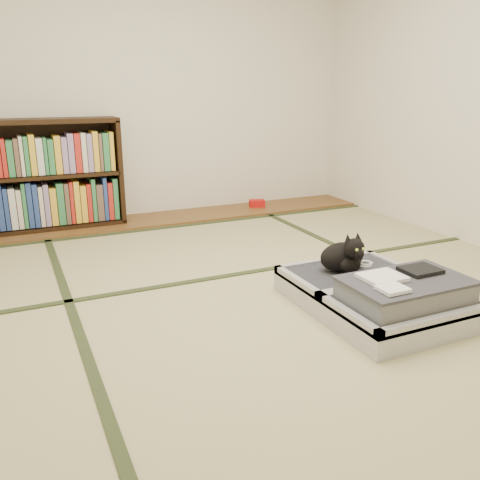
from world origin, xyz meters
name	(u,v)px	position (x,y,z in m)	size (l,w,h in m)	color
floor	(257,298)	(0.00, 0.00, 0.00)	(4.50, 4.50, 0.00)	#CBBD87
wood_strip	(160,219)	(0.00, 2.00, 0.01)	(4.00, 0.50, 0.02)	brown
red_item	(257,203)	(1.01, 2.03, 0.06)	(0.15, 0.09, 0.07)	red
room_shell	(260,26)	(0.00, 0.00, 1.46)	(4.50, 4.50, 4.50)	white
tatami_borders	(224,271)	(0.00, 0.49, 0.00)	(4.00, 4.50, 0.01)	#2D381E
bookcase	(38,178)	(-1.00, 2.07, 0.45)	(1.35, 0.31, 0.92)	black
suitcase	(378,295)	(0.51, -0.44, 0.10)	(0.71, 0.95, 0.28)	silver
cat	(345,256)	(0.49, -0.15, 0.23)	(0.32, 0.32, 0.26)	black
cable_coil	(365,264)	(0.67, -0.11, 0.15)	(0.10, 0.10, 0.02)	white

